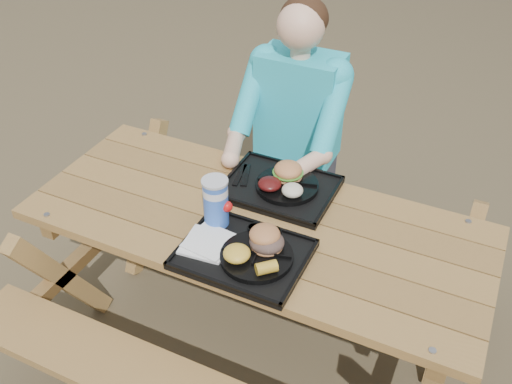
% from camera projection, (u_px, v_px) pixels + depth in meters
% --- Properties ---
extents(ground, '(60.00, 60.00, 0.00)m').
position_uv_depth(ground, '(256.00, 341.00, 2.67)').
color(ground, '#999999').
rests_on(ground, ground).
extents(picnic_table, '(1.80, 1.49, 0.75)m').
position_uv_depth(picnic_table, '(256.00, 286.00, 2.44)').
color(picnic_table, '#999999').
rests_on(picnic_table, ground).
extents(tray_near, '(0.45, 0.35, 0.02)m').
position_uv_depth(tray_near, '(243.00, 255.00, 2.04)').
color(tray_near, black).
rests_on(tray_near, picnic_table).
extents(tray_far, '(0.45, 0.35, 0.02)m').
position_uv_depth(tray_far, '(279.00, 189.00, 2.36)').
color(tray_far, black).
rests_on(tray_far, picnic_table).
extents(plate_near, '(0.26, 0.26, 0.02)m').
position_uv_depth(plate_near, '(257.00, 256.00, 2.01)').
color(plate_near, black).
rests_on(plate_near, tray_near).
extents(plate_far, '(0.26, 0.26, 0.02)m').
position_uv_depth(plate_far, '(287.00, 185.00, 2.34)').
color(plate_far, black).
rests_on(plate_far, tray_far).
extents(napkin_stack, '(0.18, 0.18, 0.02)m').
position_uv_depth(napkin_stack, '(207.00, 243.00, 2.06)').
color(napkin_stack, white).
rests_on(napkin_stack, tray_near).
extents(soda_cup, '(0.09, 0.09, 0.19)m').
position_uv_depth(soda_cup, '(216.00, 203.00, 2.11)').
color(soda_cup, blue).
rests_on(soda_cup, tray_near).
extents(condiment_bbq, '(0.05, 0.05, 0.03)m').
position_uv_depth(condiment_bbq, '(254.00, 230.00, 2.11)').
color(condiment_bbq, black).
rests_on(condiment_bbq, tray_near).
extents(condiment_mustard, '(0.05, 0.05, 0.03)m').
position_uv_depth(condiment_mustard, '(275.00, 233.00, 2.10)').
color(condiment_mustard, yellow).
rests_on(condiment_mustard, tray_near).
extents(sandwich, '(0.12, 0.12, 0.12)m').
position_uv_depth(sandwich, '(267.00, 234.00, 1.99)').
color(sandwich, '#B87241').
rests_on(sandwich, plate_near).
extents(mac_cheese, '(0.10, 0.10, 0.05)m').
position_uv_depth(mac_cheese, '(237.00, 254.00, 1.97)').
color(mac_cheese, gold).
rests_on(mac_cheese, plate_near).
extents(corn_cob, '(0.10, 0.10, 0.04)m').
position_uv_depth(corn_cob, '(266.00, 268.00, 1.92)').
color(corn_cob, gold).
rests_on(corn_cob, plate_near).
extents(cutlery_far, '(0.08, 0.16, 0.01)m').
position_uv_depth(cutlery_far, '(245.00, 175.00, 2.41)').
color(cutlery_far, black).
rests_on(cutlery_far, tray_far).
extents(burger, '(0.12, 0.12, 0.11)m').
position_uv_depth(burger, '(288.00, 167.00, 2.34)').
color(burger, '#C77B46').
rests_on(burger, plate_far).
extents(baked_beans, '(0.10, 0.10, 0.04)m').
position_uv_depth(baked_beans, '(270.00, 184.00, 2.30)').
color(baked_beans, '#4B0F0F').
rests_on(baked_beans, plate_far).
extents(potato_salad, '(0.09, 0.09, 0.05)m').
position_uv_depth(potato_salad, '(292.00, 190.00, 2.26)').
color(potato_salad, beige).
rests_on(potato_salad, plate_far).
extents(diner, '(0.48, 0.84, 1.28)m').
position_uv_depth(diner, '(296.00, 149.00, 2.81)').
color(diner, '#1A8ABB').
rests_on(diner, ground).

